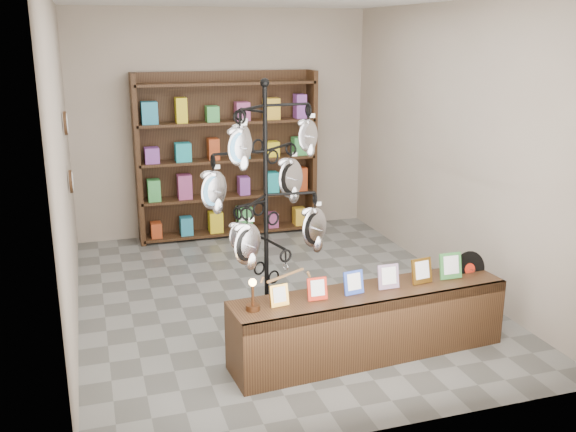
% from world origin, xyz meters
% --- Properties ---
extents(ground, '(5.00, 5.00, 0.00)m').
position_xyz_m(ground, '(0.00, 0.00, 0.00)').
color(ground, slate).
rests_on(ground, ground).
extents(room_envelope, '(5.00, 5.00, 5.00)m').
position_xyz_m(room_envelope, '(0.00, 0.00, 1.85)').
color(room_envelope, '#AA9B89').
rests_on(room_envelope, ground).
extents(display_tree, '(1.28, 1.28, 2.32)m').
position_xyz_m(display_tree, '(-0.37, -0.92, 1.34)').
color(display_tree, black).
rests_on(display_tree, ground).
extents(front_shelf, '(2.44, 0.67, 0.85)m').
position_xyz_m(front_shelf, '(0.38, -1.47, 0.30)').
color(front_shelf, black).
rests_on(front_shelf, ground).
extents(back_shelving, '(2.42, 0.36, 2.20)m').
position_xyz_m(back_shelving, '(0.00, 2.30, 1.03)').
color(back_shelving, black).
rests_on(back_shelving, ground).
extents(wall_clocks, '(0.03, 0.24, 0.84)m').
position_xyz_m(wall_clocks, '(-1.97, 0.80, 1.50)').
color(wall_clocks, black).
rests_on(wall_clocks, ground).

